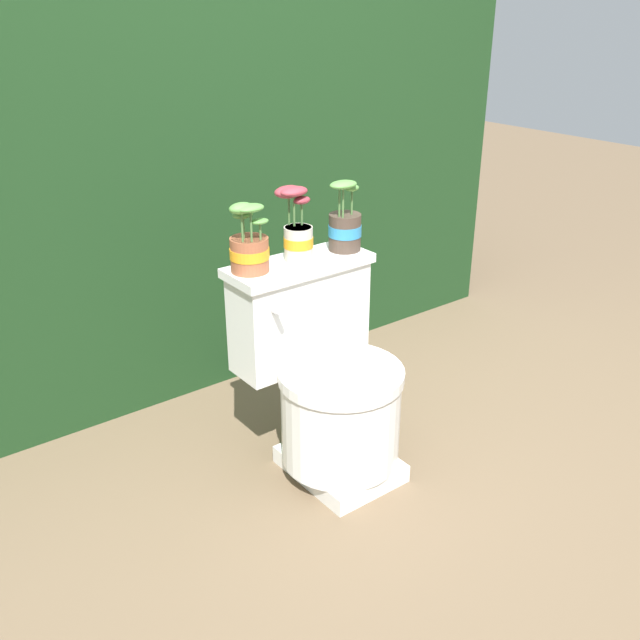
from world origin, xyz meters
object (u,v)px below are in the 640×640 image
toilet (327,383)px  potted_plant_middle (345,225)px  potted_plant_midleft (297,228)px  potted_plant_left (249,247)px

toilet → potted_plant_middle: 0.52m
potted_plant_midleft → potted_plant_middle: (0.18, -0.02, -0.02)m
toilet → potted_plant_middle: size_ratio=2.85×
toilet → potted_plant_midleft: 0.51m
potted_plant_middle → potted_plant_midleft: bearing=172.4°
potted_plant_left → potted_plant_middle: bearing=-3.0°
toilet → potted_plant_left: bearing=138.0°
toilet → potted_plant_midleft: bearing=88.4°
potted_plant_middle → toilet: bearing=-142.4°
potted_plant_midleft → potted_plant_middle: 0.18m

